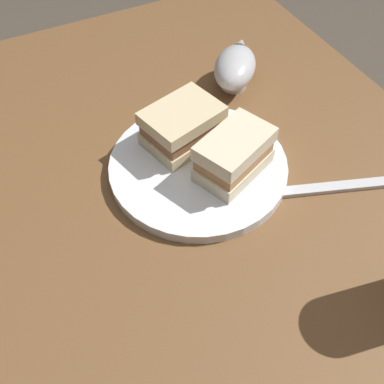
{
  "coord_description": "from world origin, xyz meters",
  "views": [
    {
      "loc": [
        0.3,
        -0.14,
        1.24
      ],
      "look_at": [
        -0.05,
        0.04,
        0.77
      ],
      "focal_mm": 43.4,
      "sensor_mm": 36.0,
      "label": 1
    }
  ],
  "objects_px": {
    "sandwich_half_right": "(182,126)",
    "fork": "(336,187)",
    "sandwich_half_left": "(234,155)",
    "gravy_boat": "(235,67)",
    "plate": "(198,167)"
  },
  "relations": [
    {
      "from": "sandwich_half_right",
      "to": "fork",
      "type": "distance_m",
      "value": 0.24
    },
    {
      "from": "sandwich_half_left",
      "to": "fork",
      "type": "height_order",
      "value": "sandwich_half_left"
    },
    {
      "from": "gravy_boat",
      "to": "fork",
      "type": "xyz_separation_m",
      "value": [
        0.27,
        0.01,
        -0.04
      ]
    },
    {
      "from": "sandwich_half_right",
      "to": "fork",
      "type": "bearing_deg",
      "value": 42.99
    },
    {
      "from": "gravy_boat",
      "to": "fork",
      "type": "relative_size",
      "value": 0.73
    },
    {
      "from": "sandwich_half_left",
      "to": "gravy_boat",
      "type": "xyz_separation_m",
      "value": [
        -0.19,
        0.11,
        -0.01
      ]
    },
    {
      "from": "plate",
      "to": "gravy_boat",
      "type": "xyz_separation_m",
      "value": [
        -0.15,
        0.15,
        0.03
      ]
    },
    {
      "from": "plate",
      "to": "fork",
      "type": "height_order",
      "value": "plate"
    },
    {
      "from": "sandwich_half_right",
      "to": "gravy_boat",
      "type": "height_order",
      "value": "sandwich_half_right"
    },
    {
      "from": "plate",
      "to": "gravy_boat",
      "type": "bearing_deg",
      "value": 135.53
    },
    {
      "from": "plate",
      "to": "sandwich_half_right",
      "type": "distance_m",
      "value": 0.06
    },
    {
      "from": "fork",
      "to": "plate",
      "type": "bearing_deg",
      "value": 162.53
    },
    {
      "from": "plate",
      "to": "sandwich_half_left",
      "type": "bearing_deg",
      "value": 45.84
    },
    {
      "from": "gravy_boat",
      "to": "fork",
      "type": "bearing_deg",
      "value": 2.73
    },
    {
      "from": "sandwich_half_left",
      "to": "fork",
      "type": "distance_m",
      "value": 0.16
    }
  ]
}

